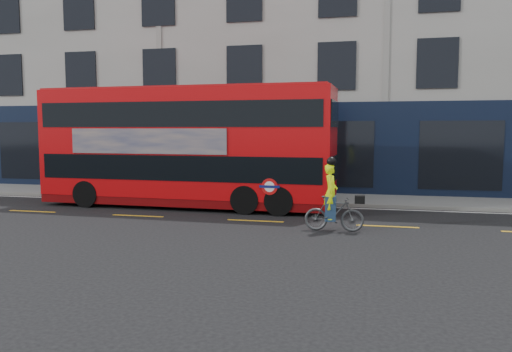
% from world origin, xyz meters
% --- Properties ---
extents(ground, '(120.00, 120.00, 0.00)m').
position_xyz_m(ground, '(0.00, 0.00, 0.00)').
color(ground, black).
rests_on(ground, ground).
extents(pavement, '(60.00, 3.00, 0.12)m').
position_xyz_m(pavement, '(0.00, 6.50, 0.06)').
color(pavement, slate).
rests_on(pavement, ground).
extents(kerb, '(60.00, 0.12, 0.13)m').
position_xyz_m(kerb, '(0.00, 5.00, 0.07)').
color(kerb, slate).
rests_on(kerb, ground).
extents(building_terrace, '(50.00, 10.07, 15.00)m').
position_xyz_m(building_terrace, '(0.00, 12.94, 7.49)').
color(building_terrace, '#A8A59E').
rests_on(building_terrace, ground).
extents(road_edge_line, '(58.00, 0.10, 0.01)m').
position_xyz_m(road_edge_line, '(0.00, 4.70, 0.00)').
color(road_edge_line, silver).
rests_on(road_edge_line, ground).
extents(lane_dashes, '(58.00, 0.12, 0.01)m').
position_xyz_m(lane_dashes, '(0.00, 1.50, 0.00)').
color(lane_dashes, gold).
rests_on(lane_dashes, ground).
extents(bus, '(10.89, 2.76, 4.36)m').
position_xyz_m(bus, '(-7.09, 3.80, 2.24)').
color(bus, '#BF070A').
rests_on(bus, ground).
extents(cyclist, '(1.68, 0.57, 2.10)m').
position_xyz_m(cyclist, '(-1.52, 0.48, 0.70)').
color(cyclist, '#424547').
rests_on(cyclist, ground).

